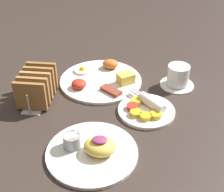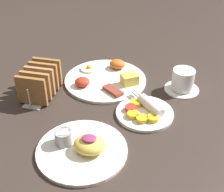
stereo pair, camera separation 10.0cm
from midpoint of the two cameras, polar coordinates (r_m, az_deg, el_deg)
name	(u,v)px [view 1 (the left image)]	position (r m, az deg, el deg)	size (l,w,h in m)	color
ground_plane	(89,110)	(1.00, -7.18, -2.64)	(3.00, 3.00, 0.00)	#332823
plate_breakfast	(102,79)	(1.13, -4.45, 3.06)	(0.30, 0.30, 0.05)	white
plate_condiments	(146,109)	(0.98, 3.41, -2.50)	(0.18, 0.18, 0.04)	white
plate_foreground	(92,149)	(0.84, -7.15, -9.80)	(0.25, 0.25, 0.06)	white
toast_rack	(37,87)	(1.06, -16.25, 1.57)	(0.10, 0.18, 0.10)	#B7B7BC
coffee_cup	(178,77)	(1.11, 9.44, 3.44)	(0.12, 0.12, 0.08)	white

